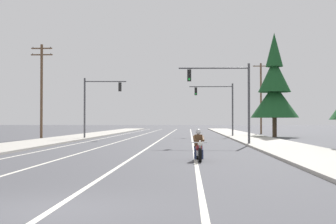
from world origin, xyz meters
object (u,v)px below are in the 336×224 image
object	(u,v)px
motorcycle_with_rider	(199,148)
conifer_tree_right_verge_far	(274,89)
utility_pole_left_near	(42,88)
utility_pole_right_far	(261,97)
traffic_signal_mid_right	(220,101)
traffic_signal_near_right	(228,91)
traffic_signal_near_left	(97,99)

from	to	relation	value
motorcycle_with_rider	conifer_tree_right_verge_far	xyz separation A→B (m)	(9.29, 31.49, 4.89)
utility_pole_left_near	utility_pole_right_far	bearing A→B (deg)	37.11
utility_pole_right_far	utility_pole_left_near	bearing A→B (deg)	-142.89
conifer_tree_right_verge_far	traffic_signal_mid_right	bearing A→B (deg)	172.22
motorcycle_with_rider	traffic_signal_near_right	size ratio (longest dim) A/B	0.35
traffic_signal_near_left	utility_pole_left_near	world-z (taller)	utility_pole_left_near
motorcycle_with_rider	conifer_tree_right_verge_far	distance (m)	33.19
conifer_tree_right_verge_far	utility_pole_right_far	bearing A→B (deg)	88.39
traffic_signal_near_right	conifer_tree_right_verge_far	xyz separation A→B (m)	(6.76, 17.78, 1.34)
utility_pole_right_far	conifer_tree_right_verge_far	size ratio (longest dim) A/B	0.83
utility_pole_right_far	traffic_signal_mid_right	bearing A→B (deg)	-120.16
traffic_signal_mid_right	conifer_tree_right_verge_far	size ratio (longest dim) A/B	0.52
traffic_signal_near_right	traffic_signal_mid_right	bearing A→B (deg)	88.10
traffic_signal_near_left	traffic_signal_mid_right	distance (m)	14.94
utility_pole_right_far	motorcycle_with_rider	bearing A→B (deg)	-102.48
traffic_signal_near_right	utility_pole_right_far	distance (m)	30.61
utility_pole_right_far	conifer_tree_right_verge_far	world-z (taller)	conifer_tree_right_verge_far
motorcycle_with_rider	utility_pole_right_far	distance (m)	44.77
motorcycle_with_rider	traffic_signal_near_left	bearing A→B (deg)	111.53
traffic_signal_mid_right	utility_pole_left_near	world-z (taller)	utility_pole_left_near
traffic_signal_near_right	conifer_tree_right_verge_far	distance (m)	19.06
traffic_signal_near_left	utility_pole_right_far	bearing A→B (deg)	43.57
traffic_signal_near_left	utility_pole_right_far	xyz separation A→B (m)	(19.47, 18.52, 1.13)
traffic_signal_mid_right	utility_pole_right_far	bearing A→B (deg)	59.84
traffic_signal_near_right	traffic_signal_mid_right	distance (m)	18.63
motorcycle_with_rider	utility_pole_right_far	bearing A→B (deg)	77.52
motorcycle_with_rider	traffic_signal_mid_right	bearing A→B (deg)	84.44
motorcycle_with_rider	traffic_signal_near_left	distance (m)	27.05
traffic_signal_near_left	traffic_signal_near_right	bearing A→B (deg)	-42.24
traffic_signal_near_right	utility_pole_right_far	world-z (taller)	utility_pole_right_far
utility_pole_right_far	traffic_signal_near_right	bearing A→B (deg)	-103.41
utility_pole_left_near	conifer_tree_right_verge_far	xyz separation A→B (m)	(24.68, 6.94, 0.29)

